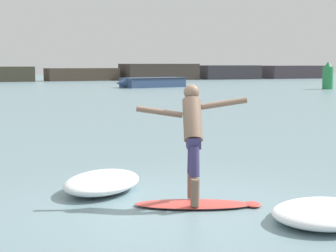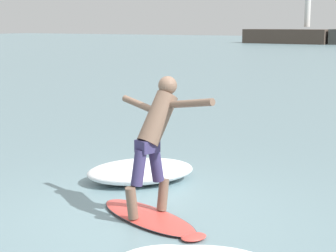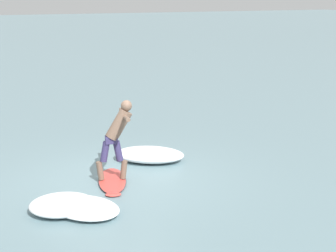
{
  "view_description": "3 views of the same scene",
  "coord_description": "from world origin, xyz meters",
  "px_view_note": "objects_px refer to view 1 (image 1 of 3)",
  "views": [
    {
      "loc": [
        -3.2,
        -7.69,
        2.12
      ],
      "look_at": [
        0.27,
        1.43,
        1.03
      ],
      "focal_mm": 60.0,
      "sensor_mm": 36.0,
      "label": 1
    },
    {
      "loc": [
        3.74,
        -5.94,
        2.46
      ],
      "look_at": [
        -0.41,
        1.15,
        0.96
      ],
      "focal_mm": 60.0,
      "sensor_mm": 36.0,
      "label": 2
    },
    {
      "loc": [
        10.95,
        -4.56,
        4.02
      ],
      "look_at": [
        -0.13,
        1.31,
        1.05
      ],
      "focal_mm": 60.0,
      "sensor_mm": 36.0,
      "label": 3
    }
  ],
  "objects_px": {
    "surfboard": "(195,204)",
    "surfer": "(193,132)",
    "fishing_boat_near_jetty": "(151,82)",
    "channel_marker_buoy": "(328,76)"
  },
  "relations": [
    {
      "from": "fishing_boat_near_jetty",
      "to": "surfer",
      "type": "bearing_deg",
      "value": -108.27
    },
    {
      "from": "surfer",
      "to": "surfboard",
      "type": "bearing_deg",
      "value": -95.26
    },
    {
      "from": "channel_marker_buoy",
      "to": "surfboard",
      "type": "bearing_deg",
      "value": -129.28
    },
    {
      "from": "surfboard",
      "to": "channel_marker_buoy",
      "type": "height_order",
      "value": "channel_marker_buoy"
    },
    {
      "from": "surfboard",
      "to": "surfer",
      "type": "xyz_separation_m",
      "value": [
        0.01,
        0.15,
        1.08
      ]
    },
    {
      "from": "fishing_boat_near_jetty",
      "to": "channel_marker_buoy",
      "type": "distance_m",
      "value": 15.27
    },
    {
      "from": "surfboard",
      "to": "surfer",
      "type": "bearing_deg",
      "value": 84.74
    },
    {
      "from": "surfboard",
      "to": "channel_marker_buoy",
      "type": "distance_m",
      "value": 40.8
    },
    {
      "from": "surfboard",
      "to": "surfer",
      "type": "relative_size",
      "value": 1.11
    },
    {
      "from": "fishing_boat_near_jetty",
      "to": "channel_marker_buoy",
      "type": "height_order",
      "value": "channel_marker_buoy"
    }
  ]
}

